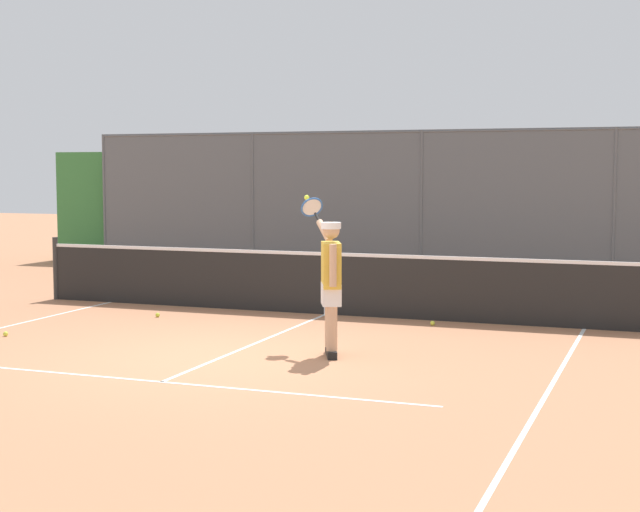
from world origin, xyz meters
name	(u,v)px	position (x,y,z in m)	size (l,w,h in m)	color
ground_plane	(220,358)	(0.00, 0.00, 0.00)	(60.00, 60.00, 0.00)	#B27551
court_line_markings	(147,388)	(0.00, 1.66, 0.00)	(7.77, 9.15, 0.01)	white
fence_backdrop	(429,212)	(0.00, -10.10, 1.31)	(18.50, 1.37, 3.05)	#565B60
tennis_net	(326,283)	(0.00, -3.65, 0.49)	(9.98, 0.09, 1.07)	#2D2D2D
tennis_player	(331,278)	(-1.18, -0.59, 0.94)	(0.87, 1.15, 1.90)	black
tennis_ball_near_baseline	(6,334)	(3.35, -0.33, 0.03)	(0.07, 0.07, 0.07)	#D6E042
tennis_ball_by_sideline	(433,323)	(-1.79, -3.20, 0.03)	(0.07, 0.07, 0.07)	#D6E042
tennis_ball_near_net	(158,315)	(2.29, -2.50, 0.03)	(0.07, 0.07, 0.07)	#C1D138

